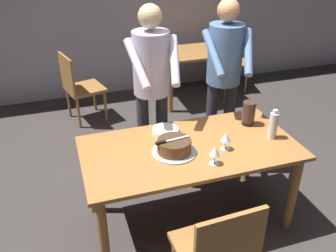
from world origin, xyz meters
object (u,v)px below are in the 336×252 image
(wine_glass_near, at_px, (226,138))
(background_chair_1, at_px, (228,59))
(person_standing_beside, at_px, (224,70))
(plate_stack, at_px, (165,131))
(main_dining_table, at_px, (190,158))
(hurricane_lamp, at_px, (249,113))
(cake_on_platter, at_px, (174,147))
(background_chair_0, at_px, (79,85))
(wine_glass_far, at_px, (215,152))
(person_cutting_cake, at_px, (152,80))
(water_bottle, at_px, (273,125))
(chair_near_side, at_px, (217,252))
(background_table, at_px, (193,62))
(cake_knife, at_px, (165,141))

(wine_glass_near, xyz_separation_m, background_chair_1, (1.36, 2.65, -0.36))
(person_standing_beside, bearing_deg, wine_glass_near, -113.75)
(plate_stack, distance_m, background_chair_1, 2.86)
(main_dining_table, bearing_deg, hurricane_lamp, 17.12)
(plate_stack, height_order, person_standing_beside, person_standing_beside)
(cake_on_platter, relative_size, background_chair_0, 0.38)
(wine_glass_near, bearing_deg, wine_glass_far, -136.24)
(wine_glass_near, distance_m, person_standing_beside, 0.89)
(main_dining_table, distance_m, wine_glass_far, 0.35)
(person_cutting_cake, xyz_separation_m, background_chair_0, (-0.55, 1.52, -0.58))
(person_standing_beside, bearing_deg, cake_on_platter, -135.90)
(water_bottle, bearing_deg, plate_stack, 157.19)
(water_bottle, relative_size, hurricane_lamp, 1.19)
(cake_on_platter, xyz_separation_m, wine_glass_near, (0.39, -0.08, 0.05))
(hurricane_lamp, height_order, chair_near_side, hurricane_lamp)
(wine_glass_near, bearing_deg, person_cutting_cake, 115.67)
(wine_glass_far, bearing_deg, main_dining_table, 106.77)
(main_dining_table, distance_m, hurricane_lamp, 0.67)
(chair_near_side, bearing_deg, background_table, 71.18)
(wine_glass_near, xyz_separation_m, background_table, (0.70, 2.43, -0.28))
(person_cutting_cake, relative_size, background_chair_0, 1.91)
(plate_stack, distance_m, background_chair_0, 2.00)
(background_table, bearing_deg, wine_glass_far, -108.37)
(main_dining_table, relative_size, background_chair_0, 1.87)
(main_dining_table, xyz_separation_m, chair_near_side, (-0.12, -0.81, -0.15))
(hurricane_lamp, height_order, person_cutting_cake, person_cutting_cake)
(cake_knife, xyz_separation_m, background_chair_0, (-0.45, 2.21, -0.37))
(main_dining_table, relative_size, water_bottle, 6.73)
(water_bottle, height_order, hurricane_lamp, water_bottle)
(person_standing_beside, bearing_deg, wine_glass_far, -118.30)
(background_table, bearing_deg, hurricane_lamp, -98.98)
(wine_glass_near, relative_size, person_standing_beside, 0.08)
(wine_glass_near, bearing_deg, background_chair_1, 62.87)
(background_chair_1, bearing_deg, wine_glass_far, -118.44)
(water_bottle, relative_size, person_cutting_cake, 0.15)
(cake_knife, distance_m, person_cutting_cake, 0.73)
(wine_glass_far, distance_m, water_bottle, 0.63)
(background_chair_0, bearing_deg, water_bottle, -58.98)
(person_cutting_cake, bearing_deg, wine_glass_near, -64.33)
(cake_knife, relative_size, water_bottle, 1.08)
(chair_near_side, bearing_deg, wine_glass_far, 69.06)
(main_dining_table, height_order, background_chair_1, background_chair_1)
(plate_stack, relative_size, hurricane_lamp, 1.05)
(cake_knife, distance_m, plate_stack, 0.34)
(hurricane_lamp, xyz_separation_m, chair_near_side, (-0.73, -0.99, -0.37))
(water_bottle, bearing_deg, main_dining_table, 173.55)
(cake_on_platter, height_order, background_table, cake_on_platter)
(cake_knife, height_order, hurricane_lamp, hurricane_lamp)
(water_bottle, relative_size, background_chair_0, 0.28)
(main_dining_table, bearing_deg, water_bottle, -6.45)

